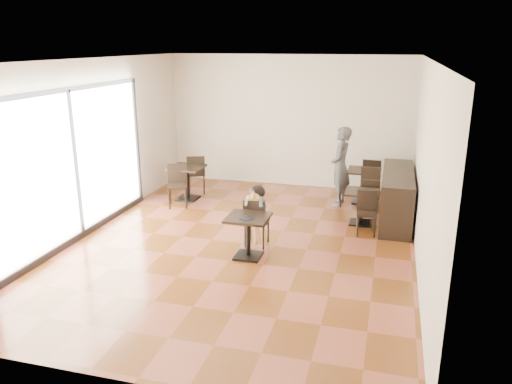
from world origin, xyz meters
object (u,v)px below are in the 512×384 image
(child_table, at_px, (248,237))
(chair_left_a, at_px, (196,174))
(cafe_table_left, at_px, (187,183))
(chair_left_b, at_px, (177,186))
(chair_back_b, at_px, (369,190))
(cafe_table_back, at_px, (363,186))
(adult_patron, at_px, (341,167))
(chair_mid_a, at_px, (370,197))
(child_chair, at_px, (257,222))
(cafe_table_mid, at_px, (361,207))
(chair_mid_b, at_px, (366,214))
(child, at_px, (257,216))
(chair_back_a, at_px, (372,178))

(child_table, xyz_separation_m, chair_left_a, (-2.24, 3.29, 0.10))
(cafe_table_left, relative_size, chair_left_a, 0.83)
(chair_left_b, height_order, chair_back_b, chair_left_b)
(cafe_table_left, relative_size, chair_left_b, 0.83)
(cafe_table_back, bearing_deg, adult_patron, -149.07)
(cafe_table_back, height_order, chair_mid_a, chair_mid_a)
(child_table, relative_size, child_chair, 0.83)
(chair_mid_a, xyz_separation_m, chair_left_a, (-4.08, 0.61, 0.06))
(cafe_table_mid, relative_size, cafe_table_left, 0.88)
(chair_mid_b, bearing_deg, adult_patron, 107.14)
(child, bearing_deg, chair_mid_a, 49.13)
(chair_mid_a, distance_m, chair_back_a, 1.37)
(child_table, height_order, cafe_table_left, cafe_table_left)
(chair_mid_b, height_order, chair_back_a, chair_back_a)
(chair_back_a, bearing_deg, child, 64.75)
(child_table, distance_m, cafe_table_left, 3.54)
(child, distance_m, chair_back_a, 3.95)
(child_chair, height_order, chair_back_a, chair_back_a)
(child_table, xyz_separation_m, cafe_table_left, (-2.24, 2.74, 0.02))
(child_chair, xyz_separation_m, chair_back_a, (1.82, 3.51, 0.02))
(child, bearing_deg, chair_mid_b, 29.22)
(cafe_table_left, xyz_separation_m, chair_back_b, (4.06, 0.24, 0.07))
(adult_patron, distance_m, chair_left_a, 3.43)
(child_table, bearing_deg, cafe_table_mid, 51.31)
(chair_left_a, bearing_deg, child, 107.56)
(cafe_table_mid, bearing_deg, chair_back_a, 86.75)
(chair_back_b, bearing_deg, chair_left_a, 177.83)
(cafe_table_mid, bearing_deg, child_table, -128.69)
(chair_mid_a, bearing_deg, child_table, 50.28)
(chair_left_a, bearing_deg, child_table, 102.54)
(adult_patron, xyz_separation_m, chair_left_b, (-3.41, -1.04, -0.41))
(chair_mid_a, bearing_deg, cafe_table_mid, 70.80)
(chair_left_a, height_order, chair_left_b, same)
(child, height_order, cafe_table_back, child)
(chair_mid_b, distance_m, chair_back_a, 2.47)
(child_chair, relative_size, chair_left_b, 0.94)
(chair_mid_a, height_order, chair_left_b, chair_left_b)
(cafe_table_left, distance_m, chair_left_a, 0.56)
(child_chair, bearing_deg, child, -0.00)
(chair_left_b, distance_m, chair_back_b, 4.13)
(child_chair, bearing_deg, chair_mid_b, -150.78)
(cafe_table_left, bearing_deg, cafe_table_back, 11.48)
(chair_mid_a, bearing_deg, chair_back_b, -89.89)
(child, relative_size, chair_left_a, 1.18)
(child, height_order, chair_back_a, child)
(adult_patron, xyz_separation_m, chair_back_b, (0.65, -0.25, -0.41))
(child, relative_size, cafe_table_mid, 1.62)
(adult_patron, relative_size, cafe_table_back, 2.29)
(child, bearing_deg, cafe_table_left, 135.66)
(chair_back_a, bearing_deg, chair_mid_a, 93.32)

